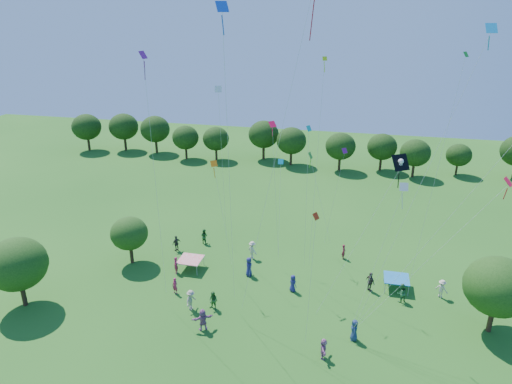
# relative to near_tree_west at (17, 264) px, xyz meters

# --- Properties ---
(near_tree_west) EXTENTS (4.90, 4.90, 6.21)m
(near_tree_west) POSITION_rel_near_tree_west_xyz_m (0.00, 0.00, 0.00)
(near_tree_west) COLOR #422B19
(near_tree_west) RESTS_ON ground
(near_tree_north) EXTENTS (3.63, 3.63, 4.88)m
(near_tree_north) POSITION_rel_near_tree_west_xyz_m (5.48, 8.69, -0.76)
(near_tree_north) COLOR #422B19
(near_tree_north) RESTS_ON ground
(near_tree_east) EXTENTS (5.01, 5.01, 6.31)m
(near_tree_east) POSITION_rel_near_tree_west_xyz_m (37.79, 5.35, 0.05)
(near_tree_east) COLOR #422B19
(near_tree_east) RESTS_ON ground
(treeline) EXTENTS (88.01, 8.77, 6.77)m
(treeline) POSITION_rel_near_tree_west_xyz_m (17.85, 44.39, 0.10)
(treeline) COLOR #422B19
(treeline) RESTS_ON ground
(tent_red_stripe) EXTENTS (2.20, 2.20, 1.10)m
(tent_red_stripe) POSITION_rel_near_tree_west_xyz_m (11.66, 8.85, -2.96)
(tent_red_stripe) COLOR red
(tent_red_stripe) RESTS_ON ground
(tent_blue) EXTENTS (2.20, 2.20, 1.10)m
(tent_blue) POSITION_rel_near_tree_west_xyz_m (30.97, 9.87, -2.96)
(tent_blue) COLOR #1A6BAD
(tent_blue) RESTS_ON ground
(crowd_person_0) EXTENTS (0.89, 0.86, 1.63)m
(crowd_person_0) POSITION_rel_near_tree_west_xyz_m (21.94, 7.30, -3.18)
(crowd_person_0) COLOR navy
(crowd_person_0) RESTS_ON ground
(crowd_person_1) EXTENTS (0.67, 0.75, 1.69)m
(crowd_person_1) POSITION_rel_near_tree_west_xyz_m (10.56, 7.80, -3.15)
(crowd_person_1) COLOR #9E1C43
(crowd_person_1) RESTS_ON ground
(crowd_person_2) EXTENTS (0.89, 0.62, 1.65)m
(crowd_person_2) POSITION_rel_near_tree_west_xyz_m (15.87, 3.13, -3.17)
(crowd_person_2) COLOR #2B6129
(crowd_person_2) RESTS_ON ground
(crowd_person_3) EXTENTS (1.21, 1.02, 1.71)m
(crowd_person_3) POSITION_rel_near_tree_west_xyz_m (34.76, 9.36, -3.14)
(crowd_person_3) COLOR beige
(crowd_person_3) RESTS_ON ground
(crowd_person_4) EXTENTS (1.08, 1.15, 1.86)m
(crowd_person_4) POSITION_rel_near_tree_west_xyz_m (28.68, 8.94, -3.07)
(crowd_person_4) COLOR #3D3431
(crowd_person_4) RESTS_ON ground
(crowd_person_5) EXTENTS (1.78, 1.47, 1.85)m
(crowd_person_5) POSITION_rel_near_tree_west_xyz_m (15.91, 0.38, -3.07)
(crowd_person_5) COLOR #99598B
(crowd_person_5) RESTS_ON ground
(crowd_person_6) EXTENTS (0.55, 0.91, 1.77)m
(crowd_person_6) POSITION_rel_near_tree_west_xyz_m (27.50, 1.85, -3.11)
(crowd_person_6) COLOR navy
(crowd_person_6) RESTS_ON ground
(crowd_person_7) EXTENTS (0.40, 0.60, 1.57)m
(crowd_person_7) POSITION_rel_near_tree_west_xyz_m (26.06, 14.31, -3.21)
(crowd_person_7) COLOR maroon
(crowd_person_7) RESTS_ON ground
(crowd_person_8) EXTENTS (0.91, 0.65, 1.67)m
(crowd_person_8) POSITION_rel_near_tree_west_xyz_m (11.16, 14.27, -3.16)
(crowd_person_8) COLOR #245424
(crowd_person_8) RESTS_ON ground
(crowd_person_9) EXTENTS (1.30, 1.17, 1.87)m
(crowd_person_9) POSITION_rel_near_tree_west_xyz_m (17.00, 12.30, -3.06)
(crowd_person_9) COLOR beige
(crowd_person_9) RESTS_ON ground
(crowd_person_10) EXTENTS (0.91, 1.10, 1.72)m
(crowd_person_10) POSITION_rel_near_tree_west_xyz_m (8.89, 12.03, -3.14)
(crowd_person_10) COLOR #3B352F
(crowd_person_10) RESTS_ON ground
(crowd_person_11) EXTENTS (0.56, 1.51, 1.61)m
(crowd_person_11) POSITION_rel_near_tree_west_xyz_m (25.42, -0.64, -3.19)
(crowd_person_11) COLOR #AA6396
(crowd_person_11) RESTS_ON ground
(crowd_person_12) EXTENTS (0.57, 0.97, 1.89)m
(crowd_person_12) POSITION_rel_near_tree_west_xyz_m (17.48, 8.99, -3.05)
(crowd_person_12) COLOR navy
(crowd_person_12) RESTS_ON ground
(crowd_person_13) EXTENTS (0.66, 0.53, 1.53)m
(crowd_person_13) POSITION_rel_near_tree_west_xyz_m (11.82, 4.59, -3.23)
(crowd_person_13) COLOR #9E1C47
(crowd_person_13) RESTS_ON ground
(crowd_person_14) EXTENTS (0.97, 0.88, 1.74)m
(crowd_person_14) POSITION_rel_near_tree_west_xyz_m (31.29, 7.87, -3.12)
(crowd_person_14) COLOR #296138
(crowd_person_14) RESTS_ON ground
(crowd_person_15) EXTENTS (0.77, 1.28, 1.83)m
(crowd_person_15) POSITION_rel_near_tree_west_xyz_m (14.06, 2.66, -3.08)
(crowd_person_15) COLOR #A59784
(crowd_person_15) RESTS_ON ground
(pirate_kite) EXTENTS (5.83, 2.29, 12.82)m
(pirate_kite) POSITION_rel_near_tree_west_xyz_m (29.52, 4.19, 9.39)
(pirate_kite) COLOR black
(red_high_kite) EXTENTS (4.79, 1.92, 24.04)m
(red_high_kite) POSITION_rel_near_tree_west_xyz_m (22.34, 3.34, 16.52)
(red_high_kite) COLOR red
(small_kite_0) EXTENTS (8.23, 1.40, 12.89)m
(small_kite_0) POSITION_rel_near_tree_west_xyz_m (34.14, 0.81, 7.68)
(small_kite_0) COLOR red
(small_kite_1) EXTENTS (0.48, 0.83, 9.86)m
(small_kite_1) POSITION_rel_near_tree_west_xyz_m (24.30, -0.37, 5.00)
(small_kite_1) COLOR red
(small_kite_2) EXTENTS (0.55, 1.78, 18.69)m
(small_kite_2) POSITION_rel_near_tree_west_xyz_m (23.25, 11.19, 10.15)
(small_kite_2) COLOR #B6DA13
(small_kite_3) EXTENTS (2.56, 1.21, 9.73)m
(small_kite_3) POSITION_rel_near_tree_west_xyz_m (22.54, 14.29, 5.54)
(small_kite_3) COLOR #348C19
(small_kite_4) EXTENTS (1.54, 5.50, 22.59)m
(small_kite_4) POSITION_rel_near_tree_west_xyz_m (18.54, -0.68, 14.95)
(small_kite_4) COLOR blue
(small_kite_5) EXTENTS (1.68, 0.99, 10.33)m
(small_kite_5) POSITION_rel_near_tree_west_xyz_m (25.17, 14.30, 5.50)
(small_kite_5) COLOR #8A1775
(small_kite_6) EXTENTS (0.75, 2.84, 15.98)m
(small_kite_6) POSITION_rel_near_tree_west_xyz_m (13.94, 12.40, 9.80)
(small_kite_6) COLOR silver
(small_kite_7) EXTENTS (0.69, 2.85, 9.13)m
(small_kite_7) POSITION_rel_near_tree_west_xyz_m (19.65, 12.79, 4.56)
(small_kite_7) COLOR #0EAFD6
(small_kite_8) EXTENTS (0.95, 1.38, 13.45)m
(small_kite_8) POSITION_rel_near_tree_west_xyz_m (19.46, 10.14, 8.25)
(small_kite_8) COLOR red
(small_kite_9) EXTENTS (1.51, 1.03, 10.32)m
(small_kite_9) POSITION_rel_near_tree_west_xyz_m (14.96, 7.80, 5.76)
(small_kite_9) COLOR orange
(small_kite_10) EXTENTS (7.76, 2.98, 16.17)m
(small_kite_10) POSITION_rel_near_tree_west_xyz_m (33.22, -0.37, 9.36)
(small_kite_10) COLOR orange
(small_kite_11) EXTENTS (2.03, 0.96, 19.34)m
(small_kite_11) POSITION_rel_near_tree_west_xyz_m (33.32, 10.06, 10.65)
(small_kite_11) COLOR #18861C
(small_kite_12) EXTENTS (6.51, 1.55, 21.44)m
(small_kite_12) POSITION_rel_near_tree_west_xyz_m (32.32, 2.54, 13.97)
(small_kite_12) COLOR #1387C2
(small_kite_13) EXTENTS (0.48, 0.64, 19.55)m
(small_kite_13) POSITION_rel_near_tree_west_xyz_m (11.63, 2.75, 12.48)
(small_kite_13) COLOR #851680
(small_kite_14) EXTENTS (2.93, 1.44, 11.20)m
(small_kite_14) POSITION_rel_near_tree_west_xyz_m (29.53, 2.94, 6.46)
(small_kite_14) COLOR silver
(small_kite_15) EXTENTS (0.46, 1.51, 13.57)m
(small_kite_15) POSITION_rel_near_tree_west_xyz_m (22.64, 8.85, 7.51)
(small_kite_15) COLOR #0CB4AB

